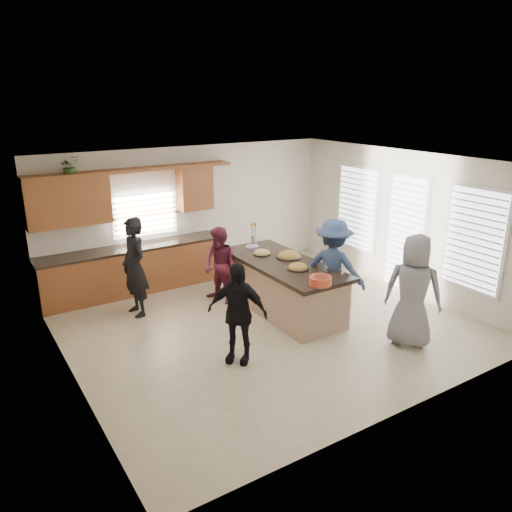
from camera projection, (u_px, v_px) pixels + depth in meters
floor at (267, 324)px, 8.69m from camera, size 6.50×6.50×0.00m
room_shell at (268, 218)px, 8.10m from camera, size 6.52×6.02×2.81m
back_cabinetry at (129, 248)px, 9.85m from camera, size 4.08×0.66×2.46m
right_wall_glazing at (407, 226)px, 9.81m from camera, size 0.06×4.00×2.25m
island at (283, 288)px, 9.09m from camera, size 1.16×2.71×0.95m
platter_front at (298, 268)px, 8.56m from camera, size 0.38×0.38×0.16m
platter_mid at (289, 256)px, 9.16m from camera, size 0.48×0.48×0.19m
platter_back at (262, 253)px, 9.34m from camera, size 0.35×0.35×0.14m
salad_bowl at (320, 280)px, 7.86m from camera, size 0.36×0.36×0.13m
clear_cup at (325, 268)px, 8.44m from camera, size 0.08×0.08×0.11m
plate_stack at (252, 247)px, 9.74m from camera, size 0.25×0.25×0.04m
flower_vase at (254, 232)px, 9.94m from camera, size 0.14×0.14×0.44m
potted_plant at (69, 166)px, 8.92m from camera, size 0.41×0.39×0.37m
woman_left_back at (135, 267)px, 8.82m from camera, size 0.48×0.69×1.80m
woman_left_mid at (220, 266)px, 9.40m from camera, size 0.74×0.85×1.47m
woman_left_front at (237, 313)px, 7.29m from camera, size 0.89×0.92×1.54m
woman_right_back at (333, 269)px, 8.75m from camera, size 1.20×1.33×1.79m
woman_right_front at (413, 291)px, 7.74m from camera, size 0.97×1.06×1.82m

